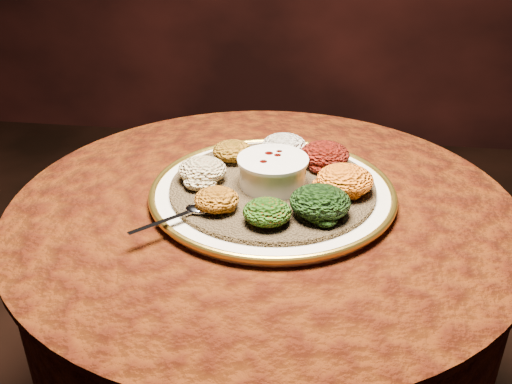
# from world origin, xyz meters

# --- Properties ---
(table) EXTENTS (0.96, 0.96, 0.73)m
(table) POSITION_xyz_m (0.00, 0.00, 0.55)
(table) COLOR black
(table) RESTS_ON ground
(platter) EXTENTS (0.55, 0.55, 0.02)m
(platter) POSITION_xyz_m (0.02, 0.02, 0.75)
(platter) COLOR white
(platter) RESTS_ON table
(injera) EXTENTS (0.47, 0.47, 0.01)m
(injera) POSITION_xyz_m (0.02, 0.02, 0.76)
(injera) COLOR brown
(injera) RESTS_ON platter
(stew_bowl) EXTENTS (0.13, 0.13, 0.06)m
(stew_bowl) POSITION_xyz_m (0.02, 0.02, 0.79)
(stew_bowl) COLOR silver
(stew_bowl) RESTS_ON injera
(spoon) EXTENTS (0.12, 0.12, 0.01)m
(spoon) POSITION_xyz_m (-0.11, -0.11, 0.77)
(spoon) COLOR silver
(spoon) RESTS_ON injera
(portion_ayib) EXTENTS (0.09, 0.09, 0.04)m
(portion_ayib) POSITION_xyz_m (0.02, 0.15, 0.78)
(portion_ayib) COLOR silver
(portion_ayib) RESTS_ON injera
(portion_kitfo) EXTENTS (0.10, 0.10, 0.05)m
(portion_kitfo) POSITION_xyz_m (0.11, 0.11, 0.79)
(portion_kitfo) COLOR black
(portion_kitfo) RESTS_ON injera
(portion_tikil) EXTENTS (0.11, 0.10, 0.05)m
(portion_tikil) POSITION_xyz_m (0.15, 0.01, 0.79)
(portion_tikil) COLOR #AF660E
(portion_tikil) RESTS_ON injera
(portion_gomen) EXTENTS (0.11, 0.10, 0.05)m
(portion_gomen) POSITION_xyz_m (0.11, -0.08, 0.79)
(portion_gomen) COLOR black
(portion_gomen) RESTS_ON injera
(portion_mixveg) EXTENTS (0.08, 0.08, 0.04)m
(portion_mixveg) POSITION_xyz_m (0.02, -0.12, 0.78)
(portion_mixveg) COLOR #9B220A
(portion_mixveg) RESTS_ON injera
(portion_kik) EXTENTS (0.08, 0.08, 0.04)m
(portion_kik) POSITION_xyz_m (-0.07, -0.09, 0.78)
(portion_kik) COLOR #A2570E
(portion_kik) RESTS_ON injera
(portion_timatim) EXTENTS (0.09, 0.09, 0.04)m
(portion_timatim) POSITION_xyz_m (-0.12, 0.02, 0.78)
(portion_timatim) COLOR maroon
(portion_timatim) RESTS_ON injera
(portion_shiro) EXTENTS (0.08, 0.08, 0.04)m
(portion_shiro) POSITION_xyz_m (-0.08, 0.11, 0.78)
(portion_shiro) COLOR #9D5D13
(portion_shiro) RESTS_ON injera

